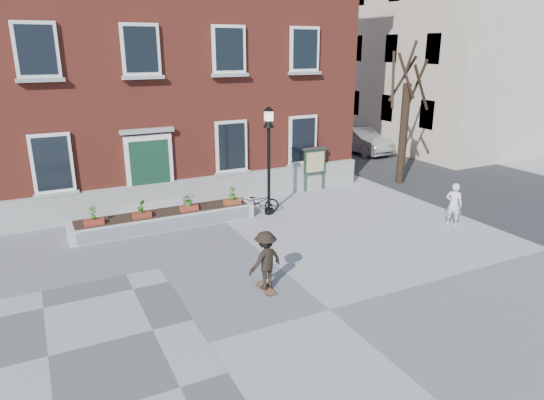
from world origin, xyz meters
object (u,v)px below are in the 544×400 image
bystander (454,205)px  skateboarder (266,260)px  lamp_post (269,146)px  notice_board (315,162)px  bicycle (258,202)px  parked_car (360,140)px

bystander → skateboarder: (-7.77, -1.30, 0.06)m
lamp_post → notice_board: (3.10, 1.88, -1.28)m
bicycle → parked_car: size_ratio=0.35×
parked_car → lamp_post: 12.23m
notice_board → skateboarder: 9.19m
parked_car → notice_board: size_ratio=2.32×
skateboarder → bicycle: bearing=66.6°
parked_car → bicycle: bearing=-148.5°
bystander → notice_board: size_ratio=0.81×
bicycle → lamp_post: 2.18m
lamp_post → skateboarder: (-2.69, -5.25, -1.71)m
bicycle → skateboarder: 6.13m
skateboarder → bystander: bearing=9.5°
bicycle → notice_board: size_ratio=0.82×
lamp_post → bystander: bearing=-37.8°
parked_car → lamp_post: bearing=-146.3°
bystander → notice_board: notice_board is taller
parked_car → skateboarder: (-12.27, -12.63, 0.11)m
bystander → skateboarder: 7.88m
bystander → notice_board: bearing=-16.4°
notice_board → parked_car: bearing=40.3°
bystander → parked_car: bearing=-56.9°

